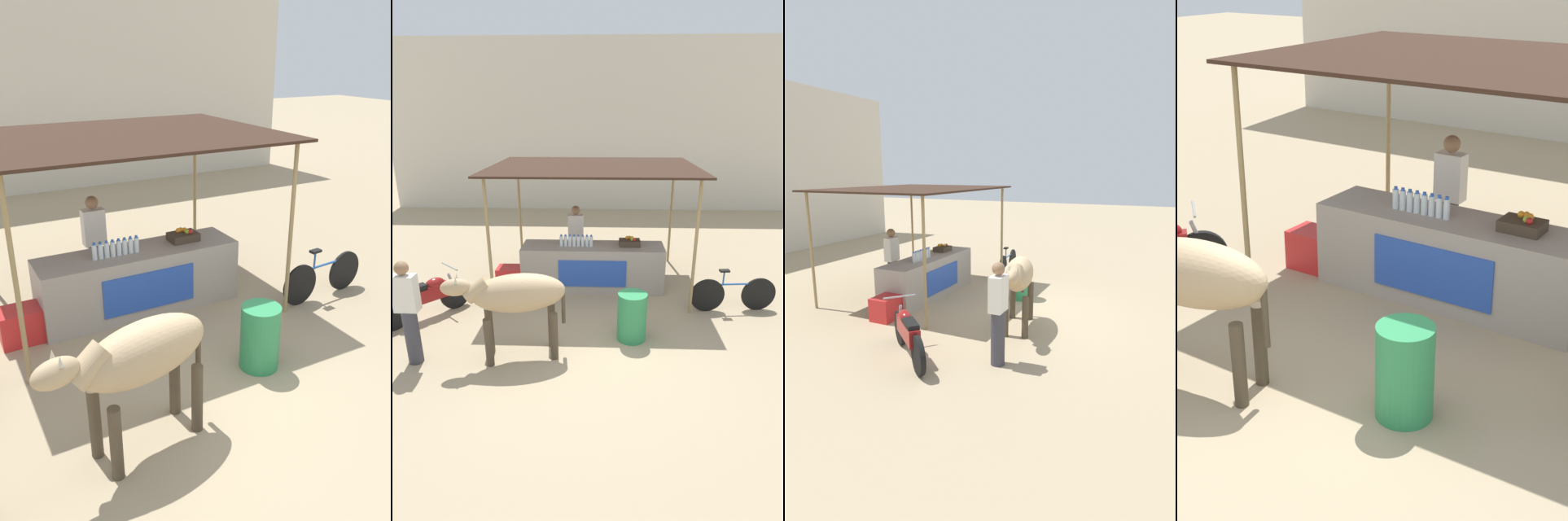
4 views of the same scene
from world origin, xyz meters
TOP-DOWN VIEW (x-y plane):
  - ground_plane at (0.00, 0.00)m, footprint 60.00×60.00m
  - stall_counter at (0.00, 2.20)m, footprint 3.00×0.82m
  - stall_awning at (0.00, 2.50)m, footprint 4.20×3.20m
  - water_bottle_row at (-0.35, 2.15)m, footprint 0.70×0.07m
  - fruit_crate at (0.78, 2.25)m, footprint 0.44×0.32m
  - vendor_behind_counter at (-0.41, 2.95)m, footprint 0.34×0.22m
  - cooler_box at (-1.76, 2.10)m, footprint 0.60×0.44m
  - water_barrel at (0.71, 0.07)m, footprint 0.49×0.49m
  - cow at (-1.10, -0.51)m, footprint 1.85×0.82m

SIDE VIEW (x-z plane):
  - ground_plane at x=0.00m, z-range 0.00..0.00m
  - cooler_box at x=-1.76m, z-range 0.00..0.48m
  - water_barrel at x=0.71m, z-range 0.00..0.83m
  - stall_counter at x=0.00m, z-range 0.00..0.96m
  - vendor_behind_counter at x=-0.41m, z-range 0.02..1.67m
  - fruit_crate at x=0.78m, z-range 0.94..1.12m
  - cow at x=-1.10m, z-range 0.32..1.75m
  - water_bottle_row at x=-0.35m, z-range 0.95..1.20m
  - stall_awning at x=0.00m, z-range 1.19..3.79m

